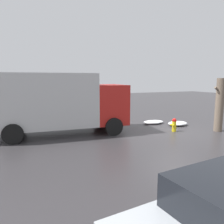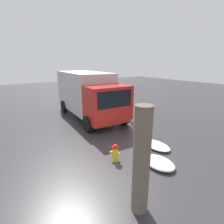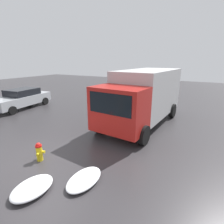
# 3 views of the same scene
# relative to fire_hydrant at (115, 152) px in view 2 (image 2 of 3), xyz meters

# --- Properties ---
(ground_plane) EXTENTS (60.00, 60.00, 0.00)m
(ground_plane) POSITION_rel_fire_hydrant_xyz_m (-0.00, 0.00, -0.37)
(ground_plane) COLOR #333033
(fire_hydrant) EXTENTS (0.41, 0.36, 0.73)m
(fire_hydrant) POSITION_rel_fire_hydrant_xyz_m (0.00, 0.00, 0.00)
(fire_hydrant) COLOR yellow
(fire_hydrant) RESTS_ON ground_plane
(tree_trunk) EXTENTS (0.66, 0.44, 2.87)m
(tree_trunk) POSITION_rel_fire_hydrant_xyz_m (-2.26, 0.88, 1.07)
(tree_trunk) COLOR #6B5B4C
(tree_trunk) RESTS_ON ground_plane
(delivery_truck) EXTENTS (7.05, 3.19, 3.10)m
(delivery_truck) POSITION_rel_fire_hydrant_xyz_m (5.89, -2.00, 1.32)
(delivery_truck) COLOR red
(delivery_truck) RESTS_ON ground_plane
(snow_pile_by_hydrant) EXTENTS (1.28, 0.91, 0.25)m
(snow_pile_by_hydrant) POSITION_rel_fire_hydrant_xyz_m (-1.23, -1.16, -0.25)
(snow_pile_by_hydrant) COLOR white
(snow_pile_by_hydrant) RESTS_ON ground_plane
(snow_pile_curbside) EXTENTS (1.39, 0.82, 0.21)m
(snow_pile_curbside) POSITION_rel_fire_hydrant_xyz_m (-0.19, -2.23, -0.27)
(snow_pile_curbside) COLOR white
(snow_pile_curbside) RESTS_ON ground_plane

